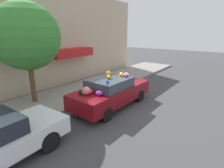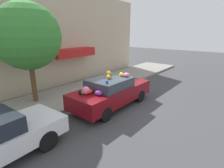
{
  "view_description": "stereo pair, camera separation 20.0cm",
  "coord_description": "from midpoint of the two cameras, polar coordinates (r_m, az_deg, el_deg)",
  "views": [
    {
      "loc": [
        -6.35,
        -4.95,
        3.52
      ],
      "look_at": [
        0.0,
        -0.12,
        1.13
      ],
      "focal_mm": 28.0,
      "sensor_mm": 36.0,
      "label": 1
    },
    {
      "loc": [
        -6.23,
        -5.1,
        3.52
      ],
      "look_at": [
        0.0,
        -0.12,
        1.13
      ],
      "focal_mm": 28.0,
      "sensor_mm": 36.0,
      "label": 2
    }
  ],
  "objects": [
    {
      "name": "building_facade",
      "position": [
        11.82,
        -20.76,
        13.29
      ],
      "size": [
        18.0,
        1.2,
        6.15
      ],
      "color": "#C6B293",
      "rests_on": "ground"
    },
    {
      "name": "ground_plane",
      "position": [
        8.79,
        -1.28,
        -6.93
      ],
      "size": [
        60.0,
        60.0,
        0.0
      ],
      "primitive_type": "plane",
      "color": "#424244"
    },
    {
      "name": "fire_hydrant",
      "position": [
        11.62,
        1.0,
        1.56
      ],
      "size": [
        0.2,
        0.2,
        0.7
      ],
      "color": "red",
      "rests_on": "sidewalk_curb"
    },
    {
      "name": "art_car",
      "position": [
        8.41,
        -0.88,
        -2.48
      ],
      "size": [
        4.41,
        1.81,
        1.66
      ],
      "rotation": [
        0.0,
        0.0,
        -0.01
      ],
      "color": "maroon",
      "rests_on": "ground"
    },
    {
      "name": "street_tree",
      "position": [
        9.13,
        -26.79,
        13.62
      ],
      "size": [
        3.08,
        3.08,
        4.71
      ],
      "color": "brown",
      "rests_on": "sidewalk_curb"
    },
    {
      "name": "sidewalk_curb",
      "position": [
        10.54,
        -12.87,
        -2.85
      ],
      "size": [
        24.0,
        3.2,
        0.14
      ],
      "color": "gray",
      "rests_on": "ground"
    }
  ]
}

